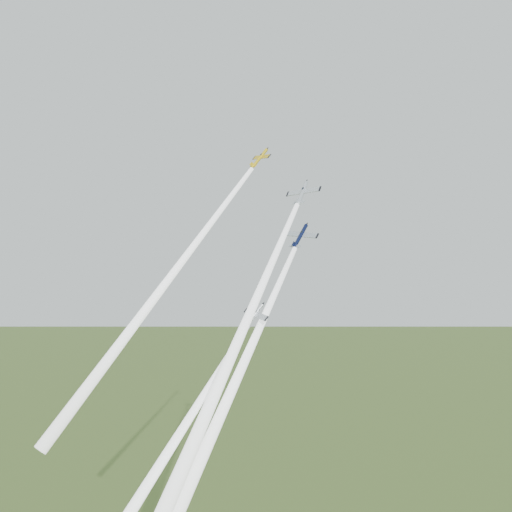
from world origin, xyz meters
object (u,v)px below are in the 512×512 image
at_px(plane_navy, 300,236).
at_px(plane_silver_right, 302,193).
at_px(plane_yellow, 260,158).
at_px(plane_silver_low, 254,316).

bearing_deg(plane_navy, plane_silver_right, -50.48).
distance_m(plane_yellow, plane_silver_right, 19.82).
relative_size(plane_yellow, plane_silver_right, 0.89).
distance_m(plane_silver_right, plane_silver_low, 26.39).
height_order(plane_silver_right, plane_silver_low, plane_silver_right).
bearing_deg(plane_silver_low, plane_yellow, 140.39).
distance_m(plane_yellow, plane_silver_low, 40.44).
xyz_separation_m(plane_silver_right, plane_silver_low, (-1.89, -12.46, -23.19)).
bearing_deg(plane_navy, plane_silver_low, -92.68).
xyz_separation_m(plane_yellow, plane_navy, (14.00, -4.53, -17.67)).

